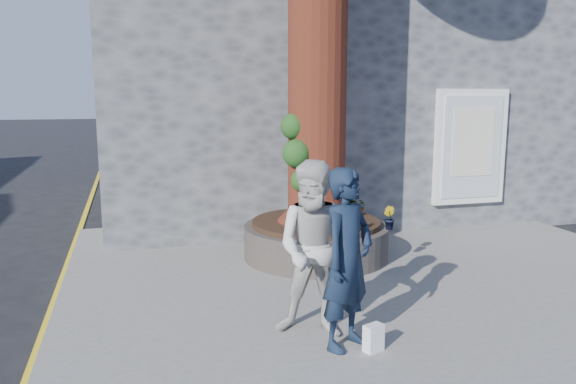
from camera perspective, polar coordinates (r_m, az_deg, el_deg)
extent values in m
plane|color=black|center=(7.11, 1.84, -12.42)|extent=(120.00, 120.00, 0.00)
cube|color=slate|center=(8.49, 9.56, -8.36)|extent=(9.00, 8.00, 0.12)
cube|color=yellow|center=(7.82, -22.88, -11.09)|extent=(0.10, 30.00, 0.01)
cube|color=#47494C|center=(14.20, 2.75, 11.11)|extent=(10.00, 8.00, 6.00)
cube|color=white|center=(11.37, 18.02, 4.37)|extent=(1.50, 0.12, 2.20)
cube|color=silver|center=(11.32, 18.19, 4.34)|extent=(1.25, 0.04, 1.95)
cube|color=silver|center=(11.29, 18.27, 4.84)|extent=(0.90, 0.02, 1.30)
cylinder|color=black|center=(9.03, 2.86, -4.99)|extent=(2.30, 2.30, 0.52)
cylinder|color=black|center=(8.96, 2.87, -3.14)|extent=(2.04, 2.04, 0.08)
cone|color=#431B10|center=(8.88, 2.90, -0.69)|extent=(1.24, 1.24, 0.70)
sphere|color=#193A13|center=(8.47, 0.93, 3.94)|extent=(0.44, 0.44, 0.44)
sphere|color=#193A13|center=(8.44, 1.51, 1.18)|extent=(0.36, 0.36, 0.36)
sphere|color=#193A13|center=(8.54, 0.58, 6.68)|extent=(0.40, 0.40, 0.40)
imported|color=#111D31|center=(5.75, 6.07, -6.80)|extent=(0.81, 0.75, 1.87)
imported|color=beige|center=(6.00, 2.99, -5.83)|extent=(1.15, 1.06, 1.91)
cube|color=white|center=(5.95, 8.68, -14.44)|extent=(0.23, 0.18, 0.28)
imported|color=gray|center=(8.25, 6.87, -2.87)|extent=(0.20, 0.15, 0.33)
imported|color=gray|center=(8.46, 10.20, -2.60)|extent=(0.20, 0.20, 0.34)
imported|color=gray|center=(9.76, 6.40, -0.74)|extent=(0.24, 0.24, 0.37)
imported|color=gray|center=(9.42, 7.37, -1.47)|extent=(0.30, 0.31, 0.27)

